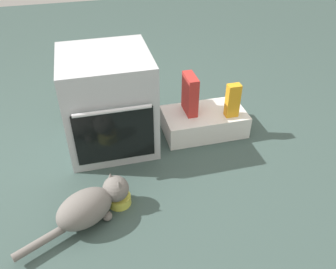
# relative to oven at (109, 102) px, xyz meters

# --- Properties ---
(ground) EXTENTS (8.00, 8.00, 0.00)m
(ground) POSITION_rel_oven_xyz_m (-0.03, -0.38, -0.33)
(ground) COLOR #384C47
(oven) EXTENTS (0.57, 0.60, 0.66)m
(oven) POSITION_rel_oven_xyz_m (0.00, 0.00, 0.00)
(oven) COLOR #B7BABF
(oven) RESTS_ON ground
(pantry_cabinet) EXTENTS (0.58, 0.33, 0.16)m
(pantry_cabinet) POSITION_rel_oven_xyz_m (0.66, -0.04, -0.24)
(pantry_cabinet) COLOR white
(pantry_cabinet) RESTS_ON ground
(food_bowl) EXTENTS (0.13, 0.13, 0.08)m
(food_bowl) POSITION_rel_oven_xyz_m (-0.03, -0.59, -0.29)
(food_bowl) COLOR #D1D14C
(food_bowl) RESTS_ON ground
(cat) EXTENTS (0.61, 0.37, 0.22)m
(cat) POSITION_rel_oven_xyz_m (-0.19, -0.67, -0.21)
(cat) COLOR slate
(cat) RESTS_ON ground
(cereal_box) EXTENTS (0.07, 0.18, 0.28)m
(cereal_box) POSITION_rel_oven_xyz_m (0.56, 0.00, -0.02)
(cereal_box) COLOR #B72D28
(cereal_box) RESTS_ON pantry_cabinet
(juice_carton) EXTENTS (0.09, 0.06, 0.24)m
(juice_carton) POSITION_rel_oven_xyz_m (0.83, -0.12, -0.04)
(juice_carton) COLOR orange
(juice_carton) RESTS_ON pantry_cabinet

